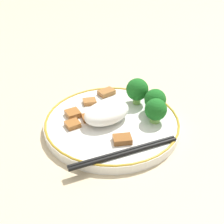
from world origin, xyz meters
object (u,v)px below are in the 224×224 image
Objects in this scene: broccoli_back_left at (156,110)px; chopsticks at (124,152)px; broccoli_back_center at (155,100)px; broccoli_back_right at (137,90)px; plate at (112,123)px.

broccoli_back_left is 0.25× the size of chopsticks.
broccoli_back_left reaches higher than chopsticks.
broccoli_back_right reaches higher than broccoli_back_center.
broccoli_back_center is at bearing 26.54° from chopsticks.
plate is at bearing 65.09° from chopsticks.
chopsticks is at bearing -153.46° from broccoli_back_center.
broccoli_back_center is (0.02, 0.03, 0.00)m from broccoli_back_left.
plate is 5.40× the size of broccoli_back_left.
broccoli_back_center reaches higher than broccoli_back_left.
broccoli_back_right is 0.29× the size of chopsticks.
broccoli_back_center is (0.09, -0.03, 0.04)m from plate.
broccoli_back_left reaches higher than plate.
broccoli_back_center is at bearing -82.19° from broccoli_back_right.
plate is 5.22× the size of broccoli_back_center.
broccoli_back_left is 0.12m from chopsticks.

